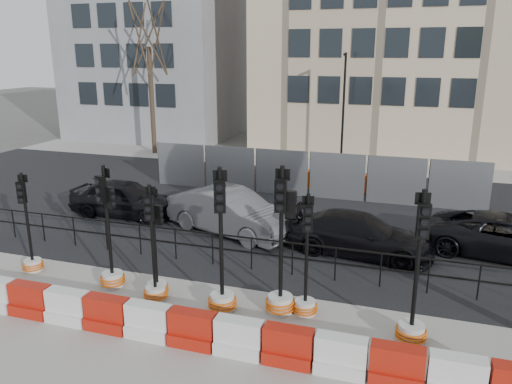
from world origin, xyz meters
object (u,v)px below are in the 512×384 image
(traffic_signal_a, at_px, (31,252))
(traffic_signal_h, at_px, (413,312))
(car_a, at_px, (124,198))
(traffic_signal_d, at_px, (156,270))
(car_c, at_px, (360,235))

(traffic_signal_a, distance_m, traffic_signal_h, 10.39)
(traffic_signal_a, xyz_separation_m, car_a, (-0.19, 5.14, 0.11))
(traffic_signal_h, relative_size, car_a, 0.82)
(traffic_signal_d, bearing_deg, car_a, 139.36)
(car_a, relative_size, car_c, 0.91)
(traffic_signal_d, relative_size, car_a, 0.70)
(traffic_signal_d, xyz_separation_m, car_a, (-4.28, 5.34, 0.01))
(traffic_signal_d, relative_size, car_c, 0.63)
(traffic_signal_h, height_order, car_c, traffic_signal_h)
(traffic_signal_h, distance_m, car_a, 11.95)
(traffic_signal_a, distance_m, traffic_signal_d, 4.10)
(traffic_signal_d, height_order, traffic_signal_h, traffic_signal_h)
(traffic_signal_a, height_order, car_a, traffic_signal_a)
(traffic_signal_a, relative_size, car_c, 0.63)
(car_a, height_order, car_c, car_a)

